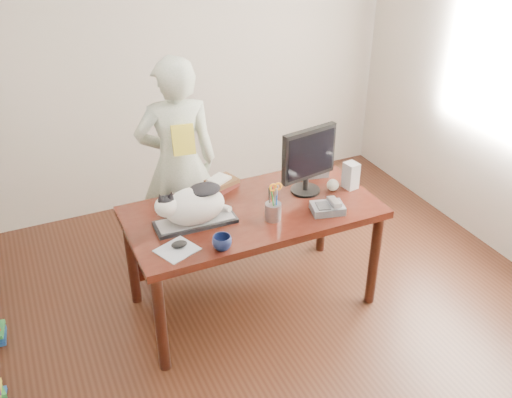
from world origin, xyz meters
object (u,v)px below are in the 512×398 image
object	(u,v)px
monitor	(309,158)
pen_cup	(273,209)
cat	(192,205)
mouse	(179,244)
coffee_mug	(222,243)
keyboard	(196,222)
desk	(248,222)
calculator	(316,169)
speaker	(351,175)
baseball	(333,185)
person	(178,164)
book_stack	(221,183)
phone	(328,207)

from	to	relation	value
monitor	pen_cup	world-z (taller)	monitor
cat	mouse	world-z (taller)	cat
coffee_mug	keyboard	bearing A→B (deg)	98.67
desk	calculator	distance (m)	0.66
coffee_mug	speaker	distance (m)	1.10
keyboard	monitor	size ratio (longest dim) A/B	1.10
mouse	calculator	distance (m)	1.26
cat	pen_cup	bearing A→B (deg)	-15.88
baseball	calculator	distance (m)	0.27
coffee_mug	monitor	bearing A→B (deg)	26.24
cat	keyboard	bearing A→B (deg)	8.36
cat	person	bearing A→B (deg)	80.52
keyboard	monitor	distance (m)	0.84
desk	baseball	bearing A→B (deg)	-7.85
mouse	baseball	distance (m)	1.16
monitor	mouse	world-z (taller)	monitor
monitor	baseball	bearing A→B (deg)	-25.88
calculator	baseball	bearing A→B (deg)	-82.33
person	speaker	bearing A→B (deg)	150.38
pen_cup	monitor	bearing A→B (deg)	30.38
keyboard	person	distance (m)	0.75
desk	keyboard	bearing A→B (deg)	-166.80
cat	pen_cup	size ratio (longest dim) A/B	1.92
cat	person	distance (m)	0.76
calculator	keyboard	bearing A→B (deg)	-151.59
speaker	book_stack	xyz separation A→B (m)	(-0.80, 0.36, -0.06)
desk	speaker	xyz separation A→B (m)	(0.72, -0.10, 0.24)
phone	desk	bearing A→B (deg)	158.01
keyboard	mouse	distance (m)	0.26
mouse	calculator	xyz separation A→B (m)	(1.17, 0.48, 0.00)
cat	monitor	xyz separation A→B (m)	(0.82, 0.06, 0.12)
calculator	book_stack	bearing A→B (deg)	-173.00
person	baseball	bearing A→B (deg)	147.03
cat	book_stack	world-z (taller)	cat
pen_cup	mouse	size ratio (longest dim) A/B	2.28
keyboard	monitor	bearing A→B (deg)	5.76
monitor	pen_cup	size ratio (longest dim) A/B	1.80
cat	speaker	bearing A→B (deg)	1.45
mouse	monitor	bearing A→B (deg)	-7.48
person	monitor	bearing A→B (deg)	142.58
desk	mouse	world-z (taller)	mouse
mouse	person	bearing A→B (deg)	50.10
baseball	calculator	world-z (taller)	baseball
desk	book_stack	distance (m)	0.33
pen_cup	speaker	world-z (taller)	pen_cup
monitor	calculator	world-z (taller)	monitor
coffee_mug	speaker	size ratio (longest dim) A/B	0.61
monitor	coffee_mug	xyz separation A→B (m)	(-0.76, -0.37, -0.21)
pen_cup	speaker	xyz separation A→B (m)	(0.65, 0.14, 0.02)
cat	mouse	distance (m)	0.28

